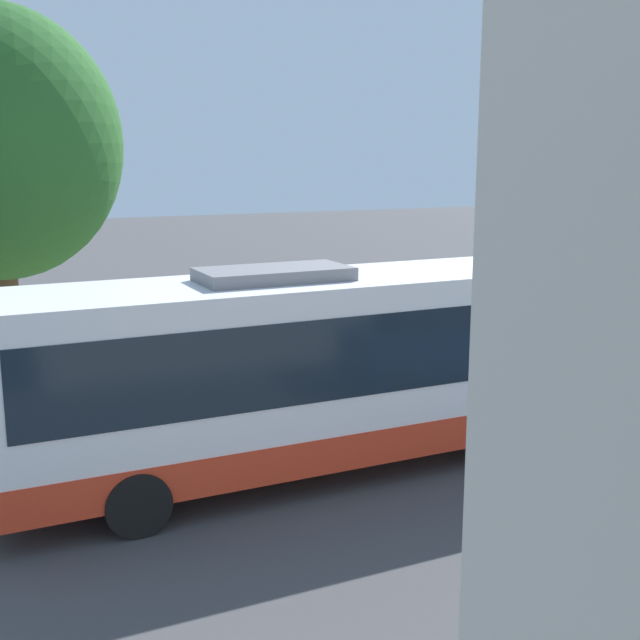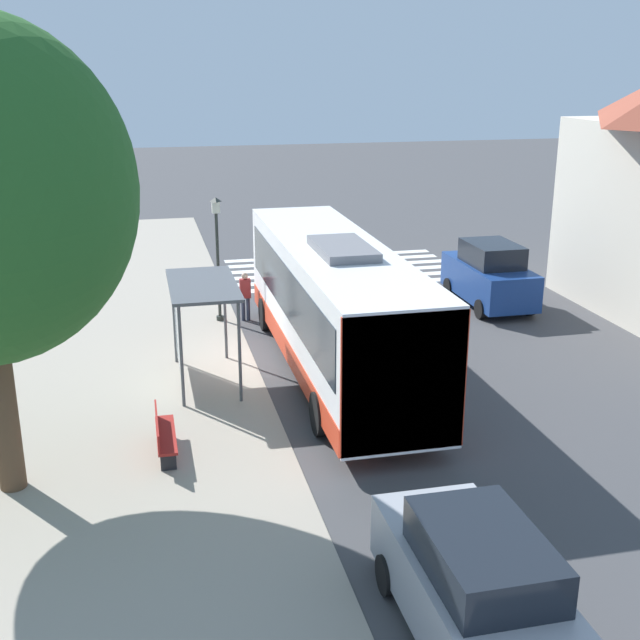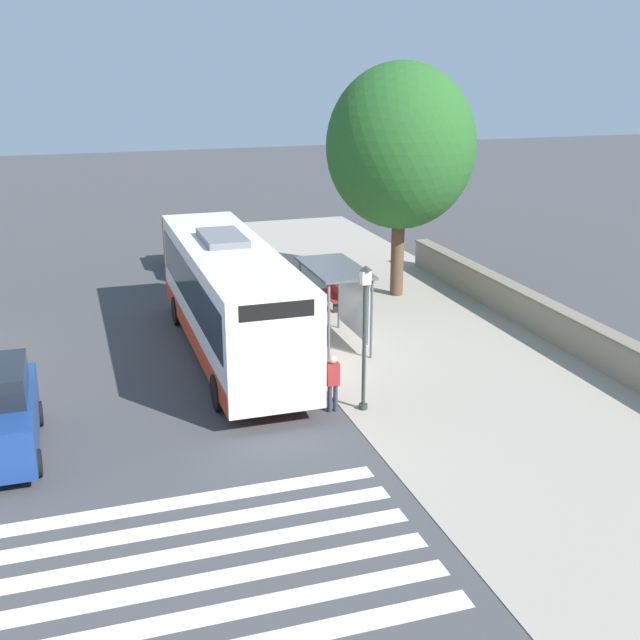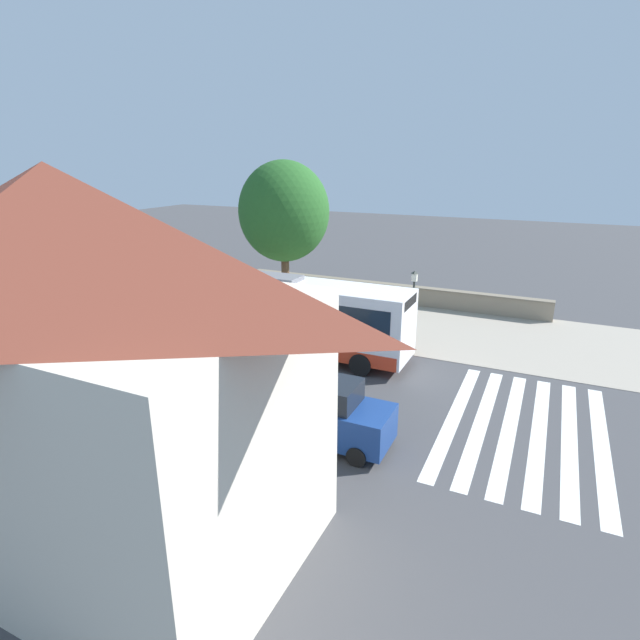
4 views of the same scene
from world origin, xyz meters
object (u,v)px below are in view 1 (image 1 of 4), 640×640
at_px(bus, 320,366).
at_px(bench, 65,400).
at_px(bus_shelter, 257,315).
at_px(street_lamp_near, 479,296).
at_px(pedestrian, 493,366).

relative_size(bus, bench, 6.09).
height_order(bus_shelter, street_lamp_near, street_lamp_near).
bearing_deg(pedestrian, bus_shelter, -110.96).
relative_size(bus, street_lamp_near, 2.88).
bearing_deg(bus, bench, -141.06).
bearing_deg(bus_shelter, bench, -105.60).
bearing_deg(street_lamp_near, pedestrian, -10.24).
relative_size(bus, bus_shelter, 3.40).
height_order(bench, street_lamp_near, street_lamp_near).
relative_size(bus_shelter, pedestrian, 2.13).
bearing_deg(street_lamp_near, bench, -103.51).
bearing_deg(bus_shelter, pedestrian, 69.04).
bearing_deg(bench, bus_shelter, 74.40).
relative_size(bus_shelter, bench, 1.79).
xyz_separation_m(bus, bench, (-4.66, -3.76, -1.44)).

